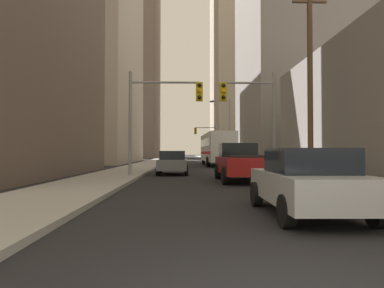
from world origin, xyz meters
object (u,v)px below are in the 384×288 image
at_px(sedan_silver, 307,181).
at_px(sedan_navy, 175,159).
at_px(traffic_signal_near_right, 251,107).
at_px(traffic_signal_far_right, 206,136).
at_px(city_bus, 217,148).
at_px(pickup_truck_red, 240,162).
at_px(traffic_signal_near_left, 162,106).
at_px(sedan_grey, 173,163).

xyz_separation_m(sedan_silver, sedan_navy, (-3.56, 24.97, 0.00)).
xyz_separation_m(traffic_signal_near_right, traffic_signal_far_right, (-0.12, 36.16, 0.01)).
bearing_deg(city_bus, sedan_navy, -134.78).
distance_m(city_bus, sedan_silver, 29.40).
distance_m(pickup_truck_red, traffic_signal_near_right, 4.04).
distance_m(traffic_signal_near_left, traffic_signal_far_right, 36.49).
bearing_deg(traffic_signal_near_left, sedan_grey, 79.59).
bearing_deg(sedan_navy, traffic_signal_near_left, -91.87).
distance_m(city_bus, traffic_signal_far_right, 18.79).
height_order(city_bus, sedan_grey, city_bus).
relative_size(traffic_signal_near_left, traffic_signal_near_right, 1.00).
relative_size(traffic_signal_near_right, traffic_signal_far_right, 1.00).
height_order(sedan_silver, traffic_signal_near_right, traffic_signal_near_right).
xyz_separation_m(sedan_grey, traffic_signal_near_left, (-0.52, -2.84, 3.29)).
bearing_deg(pickup_truck_red, sedan_silver, -90.22).
bearing_deg(sedan_grey, pickup_truck_red, -56.28).
xyz_separation_m(sedan_silver, traffic_signal_near_left, (-3.99, 11.88, 3.29)).
distance_m(sedan_navy, traffic_signal_near_right, 14.26).
distance_m(sedan_grey, traffic_signal_near_left, 4.38).
bearing_deg(city_bus, traffic_signal_far_right, 89.58).
distance_m(city_bus, sedan_navy, 6.30).
relative_size(city_bus, traffic_signal_near_right, 1.93).
bearing_deg(traffic_signal_near_right, city_bus, 90.86).
bearing_deg(pickup_truck_red, traffic_signal_near_left, 149.09).
bearing_deg(traffic_signal_far_right, sedan_navy, -101.04).
bearing_deg(traffic_signal_near_left, traffic_signal_near_right, -0.01).
relative_size(sedan_grey, sedan_navy, 0.99).
height_order(sedan_silver, sedan_navy, same).
relative_size(pickup_truck_red, sedan_silver, 1.28).
height_order(sedan_navy, traffic_signal_near_right, traffic_signal_near_right).
xyz_separation_m(sedan_navy, traffic_signal_near_right, (4.62, -13.10, 3.24)).
distance_m(traffic_signal_near_left, traffic_signal_near_right, 5.05).
distance_m(sedan_silver, traffic_signal_far_right, 48.16).
distance_m(traffic_signal_near_right, traffic_signal_far_right, 36.16).
xyz_separation_m(city_bus, sedan_grey, (-4.27, -14.65, -1.16)).
height_order(pickup_truck_red, traffic_signal_near_left, traffic_signal_near_left).
bearing_deg(traffic_signal_far_right, traffic_signal_near_left, -97.76).
bearing_deg(sedan_navy, pickup_truck_red, -76.93).
distance_m(sedan_grey, sedan_navy, 10.25).
xyz_separation_m(pickup_truck_red, sedan_navy, (-3.60, 15.51, -0.16)).
relative_size(city_bus, traffic_signal_near_left, 1.93).
xyz_separation_m(pickup_truck_red, sedan_silver, (-0.04, -9.47, -0.16)).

